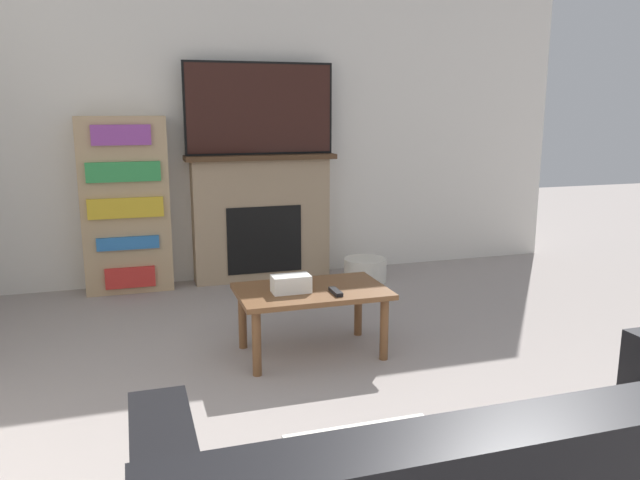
# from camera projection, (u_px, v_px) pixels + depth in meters

# --- Properties ---
(wall_back) EXTENTS (5.63, 0.06, 2.70)m
(wall_back) POSITION_uv_depth(u_px,v_px,m) (258.00, 119.00, 5.24)
(wall_back) COLOR silver
(wall_back) RESTS_ON ground_plane
(fireplace) EXTENTS (1.24, 0.28, 1.06)m
(fireplace) POSITION_uv_depth(u_px,v_px,m) (261.00, 217.00, 5.27)
(fireplace) COLOR tan
(fireplace) RESTS_ON ground_plane
(tv) EXTENTS (1.23, 0.03, 0.74)m
(tv) POSITION_uv_depth(u_px,v_px,m) (260.00, 109.00, 5.06)
(tv) COLOR black
(tv) RESTS_ON fireplace
(coffee_table) EXTENTS (0.87, 0.54, 0.40)m
(coffee_table) POSITION_uv_depth(u_px,v_px,m) (312.00, 298.00, 3.66)
(coffee_table) COLOR brown
(coffee_table) RESTS_ON ground_plane
(tissue_box) EXTENTS (0.22, 0.12, 0.10)m
(tissue_box) POSITION_uv_depth(u_px,v_px,m) (291.00, 284.00, 3.57)
(tissue_box) COLOR white
(tissue_box) RESTS_ON coffee_table
(remote_control) EXTENTS (0.04, 0.15, 0.02)m
(remote_control) POSITION_uv_depth(u_px,v_px,m) (336.00, 292.00, 3.55)
(remote_control) COLOR black
(remote_control) RESTS_ON coffee_table
(bookshelf) EXTENTS (0.67, 0.29, 1.38)m
(bookshelf) POSITION_uv_depth(u_px,v_px,m) (126.00, 205.00, 4.89)
(bookshelf) COLOR tan
(bookshelf) RESTS_ON ground_plane
(storage_basket) EXTENTS (0.36, 0.36, 0.19)m
(storage_basket) POSITION_uv_depth(u_px,v_px,m) (365.00, 270.00, 5.28)
(storage_basket) COLOR silver
(storage_basket) RESTS_ON ground_plane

